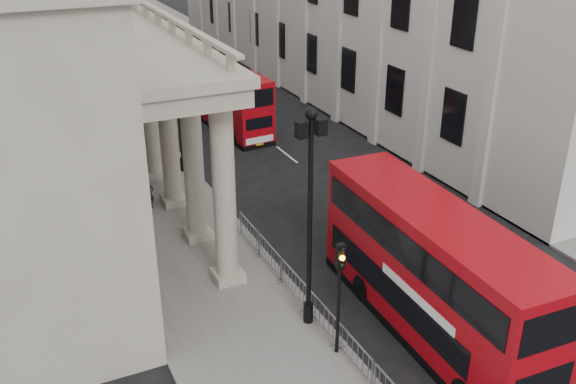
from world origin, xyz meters
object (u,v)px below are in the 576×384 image
object	(u,v)px
pedestrian_c	(125,163)
bus_near	(432,270)
lamp_post_north	(117,37)
pedestrian_b	(144,185)
traffic_light	(340,279)
bus_far	(227,96)
pedestrian_a	(149,194)
lamp_post_mid	(178,90)
lamp_post_south	(310,206)

from	to	relation	value
pedestrian_c	bus_near	bearing A→B (deg)	-35.36
lamp_post_north	pedestrian_b	size ratio (longest dim) A/B	4.97
pedestrian_c	traffic_light	bearing A→B (deg)	-45.80
traffic_light	bus_far	bearing A→B (deg)	78.45
traffic_light	pedestrian_c	bearing A→B (deg)	100.04
pedestrian_a	pedestrian_c	world-z (taller)	pedestrian_c
lamp_post_mid	traffic_light	distance (m)	18.11
traffic_light	pedestrian_b	world-z (taller)	traffic_light
traffic_light	pedestrian_b	bearing A→B (deg)	101.48
traffic_light	bus_far	xyz separation A→B (m)	(5.00, 24.47, -0.92)
traffic_light	pedestrian_c	xyz separation A→B (m)	(-3.30, 18.62, -2.20)
traffic_light	pedestrian_a	size ratio (longest dim) A/B	2.81
bus_far	pedestrian_a	xyz separation A→B (m)	(-8.08, -10.49, -1.30)
traffic_light	pedestrian_c	size ratio (longest dim) A/B	2.73
bus_far	pedestrian_c	xyz separation A→B (m)	(-8.30, -5.85, -1.27)
lamp_post_north	bus_far	bearing A→B (deg)	-61.89
lamp_post_south	lamp_post_mid	distance (m)	16.00
bus_near	pedestrian_c	distance (m)	20.05
lamp_post_mid	bus_near	bearing A→B (deg)	-78.17
lamp_post_south	pedestrian_c	xyz separation A→B (m)	(-3.20, 16.60, -4.00)
lamp_post_south	pedestrian_a	world-z (taller)	lamp_post_south
traffic_light	pedestrian_a	xyz separation A→B (m)	(-3.07, 13.99, -2.22)
lamp_post_south	pedestrian_a	xyz separation A→B (m)	(-2.97, 11.97, -4.03)
bus_near	bus_far	world-z (taller)	bus_near
lamp_post_north	pedestrian_c	size ratio (longest dim) A/B	5.28
pedestrian_b	bus_near	bearing A→B (deg)	81.29
pedestrian_a	traffic_light	bearing A→B (deg)	-82.34
bus_far	pedestrian_a	bearing A→B (deg)	-132.12
bus_near	pedestrian_a	distance (m)	15.71
pedestrian_b	lamp_post_south	bearing A→B (deg)	70.02
bus_near	bus_far	distance (m)	24.61
lamp_post_mid	pedestrian_a	xyz separation A→B (m)	(-2.97, -4.03, -4.03)
lamp_post_south	bus_near	size ratio (longest dim) A/B	0.74
lamp_post_south	bus_near	world-z (taller)	lamp_post_south
bus_far	pedestrian_c	bearing A→B (deg)	-149.35
lamp_post_south	bus_far	size ratio (longest dim) A/B	0.85
lamp_post_south	lamp_post_mid	xyz separation A→B (m)	(0.00, 16.00, 0.00)
lamp_post_mid	traffic_light	world-z (taller)	lamp_post_mid
lamp_post_south	pedestrian_a	bearing A→B (deg)	103.96
pedestrian_a	bus_far	bearing A→B (deg)	47.66
lamp_post_mid	lamp_post_north	distance (m)	16.00
pedestrian_c	lamp_post_south	bearing A→B (deg)	-44.94
pedestrian_b	pedestrian_c	bearing A→B (deg)	-118.81
lamp_post_mid	lamp_post_north	world-z (taller)	same
lamp_post_mid	traffic_light	bearing A→B (deg)	-89.68
lamp_post_mid	bus_near	size ratio (longest dim) A/B	0.74
bus_near	pedestrian_b	world-z (taller)	bus_near
pedestrian_a	lamp_post_north	bearing A→B (deg)	76.81
lamp_post_north	bus_far	size ratio (longest dim) A/B	0.85
lamp_post_north	pedestrian_a	xyz separation A→B (m)	(-2.97, -20.03, -4.03)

